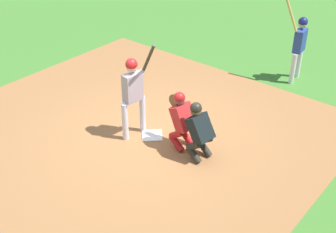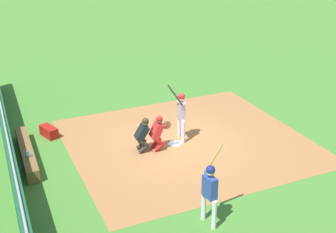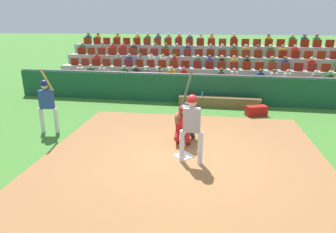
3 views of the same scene
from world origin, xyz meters
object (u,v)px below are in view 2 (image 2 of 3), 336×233
at_px(home_plate_marker, 175,143).
at_px(water_bottle_on_bench, 28,154).
at_px(on_deck_batter, 210,188).
at_px(equipment_duffel_bag, 49,132).
at_px(home_plate_umpire, 143,133).
at_px(batter_at_plate, 181,111).
at_px(dugout_bench, 27,153).
at_px(catcher_crouching, 158,131).

xyz_separation_m(home_plate_marker, water_bottle_on_bench, (-0.19, -5.09, 0.53)).
bearing_deg(on_deck_batter, equipment_duffel_bag, -156.25).
bearing_deg(home_plate_umpire, water_bottle_on_bench, -93.52).
bearing_deg(batter_at_plate, home_plate_umpire, -80.61).
bearing_deg(home_plate_marker, equipment_duffel_bag, -120.09).
relative_size(home_plate_umpire, on_deck_batter, 0.57).
xyz_separation_m(home_plate_marker, on_deck_batter, (4.61, -1.03, 1.09)).
distance_m(batter_at_plate, dugout_bench, 5.52).
bearing_deg(home_plate_marker, batter_at_plate, 123.36).
distance_m(equipment_duffel_bag, on_deck_batter, 7.69).
relative_size(water_bottle_on_bench, on_deck_batter, 0.10).
xyz_separation_m(catcher_crouching, on_deck_batter, (4.47, -0.32, 0.39)).
distance_m(home_plate_marker, home_plate_umpire, 1.41).
relative_size(home_plate_umpire, dugout_bench, 0.36).
xyz_separation_m(equipment_duffel_bag, on_deck_batter, (6.99, 3.07, 0.91)).
bearing_deg(water_bottle_on_bench, home_plate_marker, 87.88).
bearing_deg(catcher_crouching, dugout_bench, -103.77).
distance_m(home_plate_umpire, equipment_duffel_bag, 3.79).
distance_m(home_plate_umpire, dugout_bench, 3.98).
bearing_deg(equipment_duffel_bag, home_plate_marker, 39.12).
xyz_separation_m(catcher_crouching, home_plate_umpire, (-0.09, -0.53, -0.03)).
distance_m(water_bottle_on_bench, on_deck_batter, 6.31).
height_order(home_plate_marker, on_deck_batter, on_deck_batter).
relative_size(catcher_crouching, on_deck_batter, 0.58).
relative_size(home_plate_marker, on_deck_batter, 0.20).
relative_size(batter_at_plate, equipment_duffel_bag, 2.81).
height_order(catcher_crouching, water_bottle_on_bench, catcher_crouching).
distance_m(batter_at_plate, catcher_crouching, 1.17).
bearing_deg(on_deck_batter, home_plate_marker, 167.38).
height_order(water_bottle_on_bench, on_deck_batter, on_deck_batter).
bearing_deg(batter_at_plate, dugout_bench, -97.60).
xyz_separation_m(catcher_crouching, water_bottle_on_bench, (-0.33, -4.38, -0.17)).
height_order(equipment_duffel_bag, on_deck_batter, on_deck_batter).
distance_m(catcher_crouching, water_bottle_on_bench, 4.39).
relative_size(home_plate_marker, dugout_bench, 0.13).
xyz_separation_m(dugout_bench, on_deck_batter, (5.54, 4.04, 0.89)).
bearing_deg(dugout_bench, catcher_crouching, 76.23).
bearing_deg(home_plate_marker, home_plate_umpire, -87.76).
distance_m(batter_at_plate, water_bottle_on_bench, 5.44).
bearing_deg(home_plate_marker, on_deck_batter, -12.62).
distance_m(home_plate_marker, on_deck_batter, 4.85).
bearing_deg(water_bottle_on_bench, dugout_bench, 178.72).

